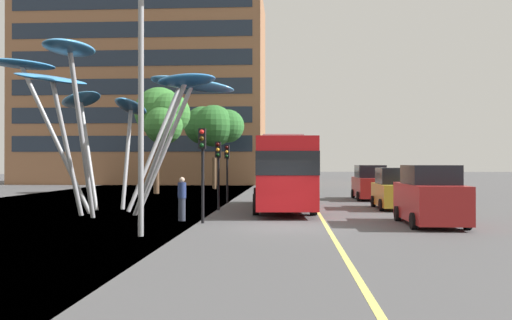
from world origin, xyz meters
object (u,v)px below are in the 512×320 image
object	(u,v)px
traffic_light_kerb_far	(218,160)
pedestrian	(182,199)
leaf_sculpture	(123,93)
red_bus	(282,169)
car_parked_mid	(395,190)
traffic_light_island_mid	(227,161)
car_parked_near	(430,197)
traffic_light_kerb_near	(202,155)
street_lamp	(151,63)
car_parked_far	(370,184)

from	to	relation	value
traffic_light_kerb_far	pedestrian	world-z (taller)	traffic_light_kerb_far
leaf_sculpture	traffic_light_kerb_far	distance (m)	5.61
red_bus	car_parked_mid	xyz separation A→B (m)	(5.79, 0.70, -1.05)
traffic_light_island_mid	car_parked_near	world-z (taller)	traffic_light_island_mid
leaf_sculpture	car_parked_near	size ratio (longest dim) A/B	2.57
traffic_light_kerb_near	car_parked_near	distance (m)	8.86
leaf_sculpture	street_lamp	bearing A→B (deg)	-66.82
red_bus	street_lamp	xyz separation A→B (m)	(-4.06, -10.07, 3.54)
red_bus	car_parked_far	xyz separation A→B (m)	(5.56, 7.62, -1.00)
leaf_sculpture	pedestrian	distance (m)	6.89
traffic_light_kerb_far	traffic_light_kerb_near	bearing A→B (deg)	-88.63
car_parked_near	street_lamp	size ratio (longest dim) A/B	0.51
traffic_light_kerb_near	traffic_light_island_mid	xyz separation A→B (m)	(-0.28, 10.83, -0.20)
traffic_light_kerb_far	pedestrian	bearing A→B (deg)	-99.79
street_lamp	car_parked_mid	bearing A→B (deg)	47.58
traffic_light_kerb_near	car_parked_mid	size ratio (longest dim) A/B	0.93
traffic_light_kerb_far	traffic_light_island_mid	distance (m)	5.07
car_parked_far	car_parked_near	bearing A→B (deg)	-89.39
car_parked_far	street_lamp	xyz separation A→B (m)	(-9.62, -17.69, 4.54)
leaf_sculpture	car_parked_mid	xyz separation A→B (m)	(13.30, 2.71, -4.73)
car_parked_mid	street_lamp	world-z (taller)	street_lamp
traffic_light_kerb_near	pedestrian	distance (m)	2.22
car_parked_mid	street_lamp	bearing A→B (deg)	-132.42
leaf_sculpture	pedestrian	xyz separation A→B (m)	(3.52, -3.45, -4.81)
street_lamp	red_bus	bearing A→B (deg)	68.05
street_lamp	pedestrian	xyz separation A→B (m)	(0.07, 4.61, -4.68)
traffic_light_island_mid	car_parked_near	distance (m)	14.13
traffic_light_island_mid	car_parked_near	xyz separation A→B (m)	(8.99, -10.81, -1.41)
car_parked_far	pedestrian	xyz separation A→B (m)	(-9.55, -13.08, -0.13)
leaf_sculpture	traffic_light_island_mid	xyz separation A→B (m)	(4.22, 6.49, -3.23)
traffic_light_kerb_far	pedestrian	distance (m)	5.20
car_parked_near	car_parked_far	distance (m)	13.95
car_parked_far	traffic_light_kerb_far	bearing A→B (deg)	-136.70
red_bus	traffic_light_island_mid	world-z (taller)	red_bus
car_parked_far	pedestrian	world-z (taller)	car_parked_far
red_bus	car_parked_mid	size ratio (longest dim) A/B	2.69
traffic_light_kerb_far	car_parked_far	size ratio (longest dim) A/B	0.75
traffic_light_island_mid	street_lamp	bearing A→B (deg)	-93.04
pedestrian	street_lamp	bearing A→B (deg)	-90.87
car_parked_near	car_parked_mid	distance (m)	7.03
red_bus	pedestrian	size ratio (longest dim) A/B	6.01
pedestrian	traffic_light_kerb_near	bearing A→B (deg)	-42.01
red_bus	car_parked_near	distance (m)	8.58
traffic_light_kerb_near	car_parked_mid	distance (m)	11.40
red_bus	traffic_light_kerb_near	distance (m)	7.05
traffic_light_kerb_near	car_parked_near	bearing A→B (deg)	0.10
traffic_light_island_mid	car_parked_far	distance (m)	9.50
traffic_light_kerb_far	street_lamp	distance (m)	10.02
leaf_sculpture	street_lamp	xyz separation A→B (m)	(3.45, -8.06, -0.13)
car_parked_near	car_parked_far	world-z (taller)	car_parked_near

